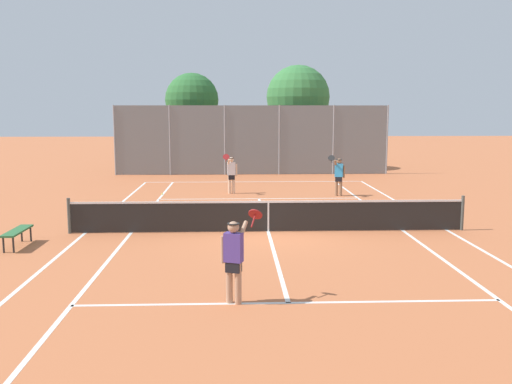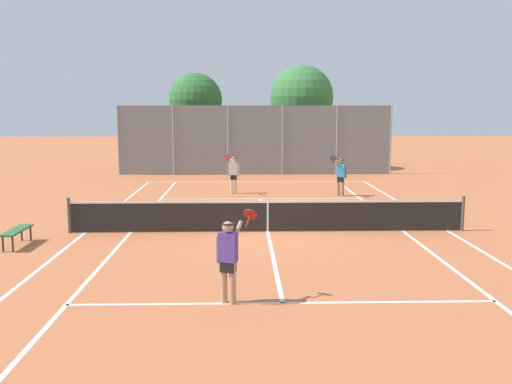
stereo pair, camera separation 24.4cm
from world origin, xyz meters
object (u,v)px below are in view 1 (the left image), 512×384
(player_far_right, at_px, (339,174))
(loose_tennis_ball_0, at_px, (162,194))
(tennis_net, at_px, (268,215))
(tree_behind_right, at_px, (300,98))
(player_near_side, at_px, (234,256))
(courtside_bench, at_px, (17,232))
(loose_tennis_ball_1, at_px, (179,207))
(player_far_left, at_px, (231,173))
(tree_behind_left, at_px, (193,102))

(player_far_right, bearing_deg, loose_tennis_ball_0, 175.33)
(tennis_net, bearing_deg, tree_behind_right, 80.59)
(player_near_side, bearing_deg, tree_behind_right, 80.63)
(loose_tennis_ball_0, bearing_deg, tennis_net, -61.59)
(courtside_bench, xyz_separation_m, tree_behind_right, (9.88, 19.81, 3.90))
(player_far_right, distance_m, courtside_bench, 13.49)
(tree_behind_right, bearing_deg, courtside_bench, -116.51)
(tennis_net, distance_m, player_far_right, 7.85)
(player_far_right, xyz_separation_m, loose_tennis_ball_1, (-6.55, -2.64, -0.89))
(player_near_side, bearing_deg, loose_tennis_ball_0, 102.50)
(player_far_left, height_order, tree_behind_left, tree_behind_left)
(courtside_bench, bearing_deg, tennis_net, 13.43)
(loose_tennis_ball_0, bearing_deg, tree_behind_right, 55.70)
(player_far_right, relative_size, loose_tennis_ball_0, 26.88)
(player_far_right, distance_m, loose_tennis_ball_0, 7.66)
(player_near_side, bearing_deg, courtside_bench, 141.01)
(player_far_left, height_order, courtside_bench, player_far_left)
(player_far_left, bearing_deg, loose_tennis_ball_1, -119.52)
(tennis_net, relative_size, loose_tennis_ball_1, 181.82)
(tennis_net, relative_size, tree_behind_left, 2.05)
(tree_behind_left, relative_size, tree_behind_right, 0.92)
(loose_tennis_ball_1, height_order, courtside_bench, courtside_bench)
(tennis_net, distance_m, tree_behind_right, 18.80)
(player_far_right, bearing_deg, player_near_side, -108.42)
(tennis_net, height_order, tree_behind_left, tree_behind_left)
(player_near_side, bearing_deg, tree_behind_left, 95.64)
(player_near_side, bearing_deg, loose_tennis_ball_1, 100.96)
(player_far_left, distance_m, player_far_right, 4.65)
(courtside_bench, bearing_deg, player_near_side, -38.99)
(player_far_left, relative_size, tree_behind_left, 0.30)
(tennis_net, relative_size, courtside_bench, 8.00)
(courtside_bench, distance_m, tree_behind_left, 20.55)
(player_near_side, xyz_separation_m, loose_tennis_ball_1, (-2.09, 10.77, -0.89))
(loose_tennis_ball_0, relative_size, loose_tennis_ball_1, 1.00)
(loose_tennis_ball_1, bearing_deg, player_near_side, -79.04)
(tree_behind_left, bearing_deg, tree_behind_right, -1.09)
(tree_behind_left, bearing_deg, player_far_right, -58.43)
(player_near_side, distance_m, tree_behind_left, 24.98)
(player_far_right, bearing_deg, tree_behind_left, 121.57)
(player_far_right, height_order, courtside_bench, player_far_right)
(player_far_right, height_order, loose_tennis_ball_1, player_far_right)
(player_near_side, distance_m, player_far_right, 14.14)
(player_near_side, xyz_separation_m, loose_tennis_ball_0, (-3.11, 14.03, -0.89))
(tree_behind_left, bearing_deg, loose_tennis_ball_0, -93.64)
(loose_tennis_ball_1, relative_size, tree_behind_left, 0.01)
(player_near_side, distance_m, loose_tennis_ball_1, 11.01)
(loose_tennis_ball_0, distance_m, tree_behind_left, 11.39)
(tennis_net, xyz_separation_m, courtside_bench, (-6.87, -1.64, -0.10))
(tennis_net, xyz_separation_m, player_far_right, (3.43, 7.05, 0.42))
(loose_tennis_ball_1, xyz_separation_m, courtside_bench, (-3.75, -6.05, 0.38))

